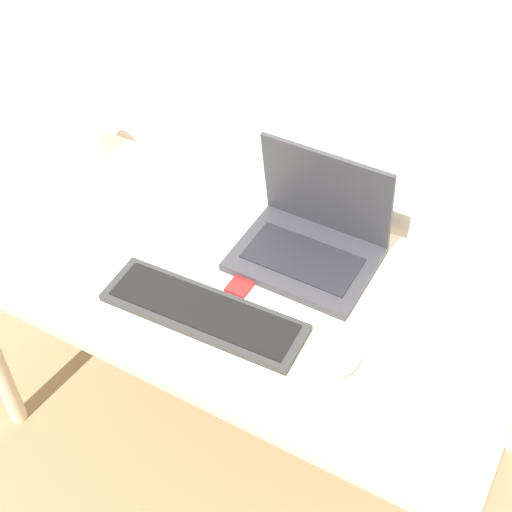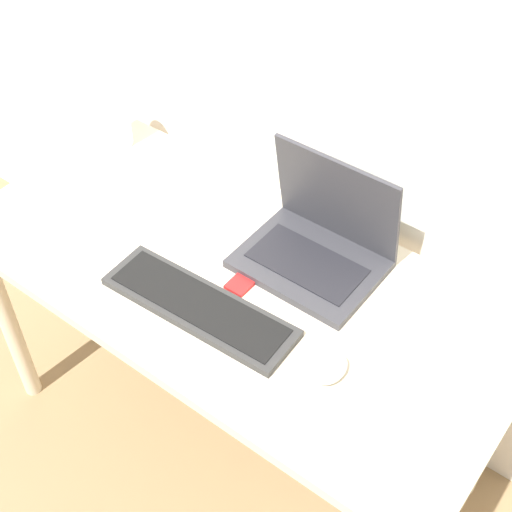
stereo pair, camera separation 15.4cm
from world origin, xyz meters
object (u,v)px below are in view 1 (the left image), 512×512
(keyboard, at_px, (204,312))
(mp3_player, at_px, (241,285))
(mouse, at_px, (345,359))
(laptop, at_px, (312,235))
(vase, at_px, (80,122))

(keyboard, relative_size, mp3_player, 7.09)
(keyboard, height_order, mouse, mouse)
(mp3_player, bearing_deg, laptop, 62.93)
(keyboard, height_order, vase, vase)
(laptop, xyz_separation_m, keyboard, (-0.12, -0.29, -0.05))
(laptop, height_order, mp3_player, laptop)
(laptop, distance_m, vase, 0.71)
(laptop, height_order, keyboard, laptop)
(keyboard, relative_size, mouse, 5.24)
(mouse, distance_m, mp3_player, 0.31)
(laptop, xyz_separation_m, mouse, (0.20, -0.26, -0.04))
(keyboard, bearing_deg, mp3_player, 76.14)
(vase, bearing_deg, mouse, -18.21)
(keyboard, distance_m, mp3_player, 0.12)
(keyboard, xyz_separation_m, mouse, (0.32, 0.03, 0.01))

